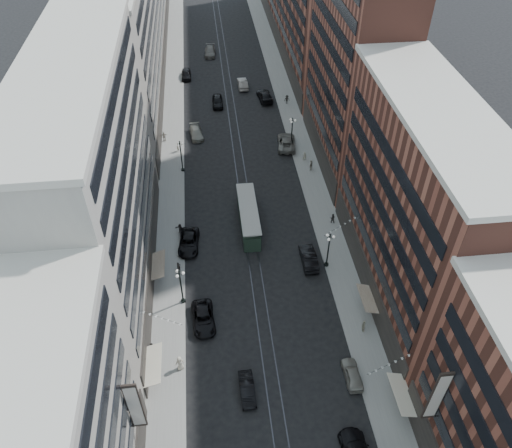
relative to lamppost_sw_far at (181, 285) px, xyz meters
name	(u,v)px	position (x,y,z in m)	size (l,w,h in m)	color
ground	(237,150)	(9.20, 32.00, -3.10)	(220.00, 220.00, 0.00)	black
sidewalk_west	(173,123)	(-1.80, 42.00, -3.02)	(4.00, 180.00, 0.15)	gray
sidewalk_east	(292,117)	(20.20, 42.00, -3.02)	(4.00, 180.00, 0.15)	gray
rail_west	(229,120)	(8.50, 42.00, -3.09)	(0.12, 180.00, 0.02)	#2D2D33
rail_east	(237,120)	(9.90, 42.00, -3.09)	(0.12, 180.00, 0.02)	#2D2D33
building_west_mid	(98,190)	(-7.80, 5.00, 10.90)	(8.00, 36.00, 28.00)	#9B978A
building_west_far	(138,3)	(-7.80, 68.00, 9.90)	(8.00, 90.00, 26.00)	#9B978A
building_east_mid	(415,211)	(26.20, 0.00, 8.90)	(8.00, 30.00, 24.00)	brown
building_east_tower	(358,31)	(26.20, 28.00, 17.90)	(8.00, 26.00, 42.00)	brown
lamppost_sw_far	(181,285)	(0.00, 0.00, 0.00)	(1.03, 1.14, 5.52)	black
lamppost_sw_mid	(181,155)	(0.00, 27.00, 0.00)	(1.03, 1.14, 5.52)	black
lamppost_se_far	(328,249)	(18.40, 4.00, 0.00)	(1.03, 1.14, 5.52)	black
lamppost_se_mid	(292,131)	(18.40, 32.00, 0.00)	(1.03, 1.14, 5.52)	black
streetcar	(248,217)	(9.20, 13.05, -1.67)	(2.48, 11.20, 3.10)	#223628
car_2	(203,318)	(2.34, -3.24, -2.34)	(2.50, 5.43, 1.51)	black
car_4	(352,374)	(17.60, -12.16, -2.39)	(1.67, 4.14, 1.41)	gray
car_5	(247,389)	(6.49, -12.65, -2.40)	(1.47, 4.21, 1.39)	black
pedestrian_1	(180,363)	(-0.30, -9.11, -1.97)	(0.95, 0.52, 1.95)	beige
pedestrian_2	(152,348)	(-3.30, -6.86, -2.13)	(0.80, 0.44, 1.64)	black
pedestrian_4	(364,326)	(20.33, -6.52, -2.11)	(0.98, 0.45, 1.67)	#B5B096
car_7	(189,242)	(0.80, 9.62, -2.31)	(2.59, 5.63, 1.56)	black
car_8	(196,133)	(2.40, 37.17, -2.36)	(2.06, 5.08, 1.47)	gray
car_9	(186,74)	(0.80, 60.42, -2.28)	(1.93, 4.80, 1.64)	black
car_10	(309,258)	(16.22, 4.89, -2.24)	(1.81, 5.19, 1.71)	black
car_11	(286,142)	(17.60, 32.29, -2.22)	(2.89, 6.27, 1.74)	#68645C
car_12	(265,96)	(16.00, 49.11, -2.23)	(2.43, 5.98, 1.74)	black
car_13	(218,101)	(6.71, 47.94, -2.25)	(2.01, 4.98, 1.70)	black
car_14	(243,84)	(12.17, 54.82, -2.25)	(1.80, 5.15, 1.70)	gray
pedestrian_5	(180,228)	(-0.36, 12.34, -2.20)	(1.39, 0.40, 1.50)	black
pedestrian_6	(164,136)	(-3.10, 36.13, -2.05)	(1.05, 0.48, 1.79)	#A19785
pedestrian_7	(332,218)	(20.99, 12.11, -2.19)	(0.73, 0.40, 1.51)	black
pedestrian_8	(304,156)	(19.83, 27.52, -2.10)	(0.62, 0.41, 1.69)	#A8A28B
pedestrian_9	(287,99)	(19.98, 46.89, -2.07)	(1.13, 0.47, 1.75)	black
car_extra_0	(210,52)	(6.25, 71.43, -2.27)	(2.32, 5.71, 1.66)	#615E57
pedestrian_extra_0	(178,147)	(-0.77, 32.64, -2.15)	(0.58, 0.38, 1.59)	beige
pedestrian_extra_1	(311,165)	(20.42, 24.91, -2.02)	(1.08, 0.49, 1.85)	#AEA290
pedestrian_extra_2	(179,267)	(-0.51, 5.04, -2.19)	(0.55, 0.36, 1.52)	black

